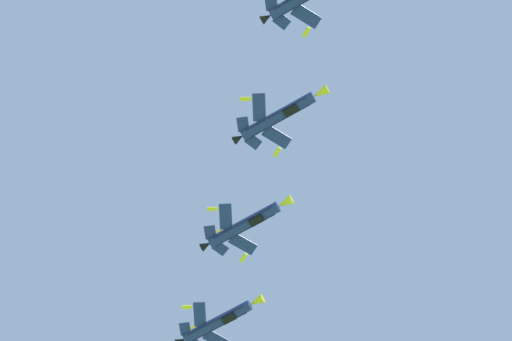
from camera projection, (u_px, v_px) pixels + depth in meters
name	position (u px, v px, depth m)	size (l,w,h in m)	color
fighter_jet_left_wing	(280.00, 115.00, 158.81)	(15.77, 10.38, 4.35)	navy
fighter_jet_right_wing	(246.00, 224.00, 164.27)	(15.77, 10.38, 4.35)	navy
fighter_jet_left_outer	(219.00, 321.00, 171.65)	(15.77, 10.38, 4.34)	navy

